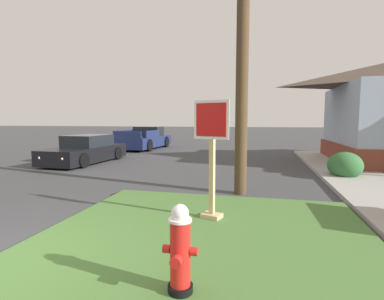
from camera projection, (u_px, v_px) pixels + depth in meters
The scene contains 8 objects.
grass_corner_patch at pixel (206, 237), 4.80m from camera, with size 5.40×5.07×0.08m, color #477033.
sidewalk_strip at pixel (370, 186), 8.36m from camera, with size 2.20×18.32×0.12m, color #9E9B93.
fire_hydrant at pixel (180, 251), 3.15m from camera, with size 0.38×0.34×0.97m.
stop_sign at pixel (212, 162), 5.50m from camera, with size 0.68×0.38×2.22m.
manhole_cover at pixel (125, 195), 7.61m from camera, with size 0.70×0.70×0.02m, color black.
parked_sedan_black at pixel (86, 151), 13.44m from camera, with size 2.00×4.49×1.25m.
pickup_truck_navy at pixel (145, 140), 19.94m from camera, with size 2.28×5.18×1.48m.
shrub_by_curb at pixel (345, 165), 9.68m from camera, with size 1.09×1.09×0.89m, color #336735.
Camera 1 is at (3.40, -2.89, 1.94)m, focal length 27.56 mm.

